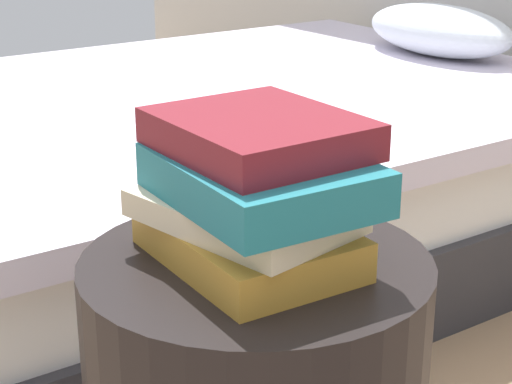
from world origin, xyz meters
name	(u,v)px	position (x,y,z in m)	size (l,w,h in m)	color
bed	(235,165)	(-1.13, 0.79, 0.23)	(1.62, 2.07, 0.62)	#2D2D33
book_ochre	(248,242)	(-0.01, -0.01, 0.59)	(0.26, 0.19, 0.05)	#B7842D
book_cream	(244,211)	(-0.01, -0.01, 0.63)	(0.26, 0.17, 0.03)	beige
book_teal	(261,179)	(0.01, 0.00, 0.67)	(0.26, 0.20, 0.05)	#1E727F
book_maroon	(259,133)	(-0.01, 0.01, 0.72)	(0.24, 0.20, 0.04)	maroon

